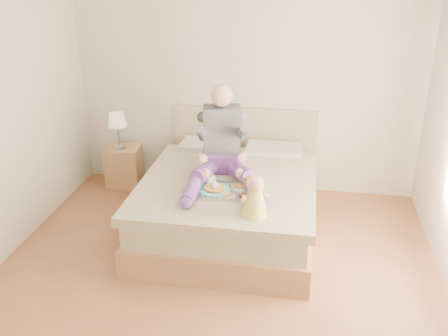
% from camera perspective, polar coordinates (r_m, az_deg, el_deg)
% --- Properties ---
extents(room, '(4.02, 4.22, 2.71)m').
position_cam_1_polar(room, '(3.74, -0.42, 5.40)').
color(room, brown).
rests_on(room, ground).
extents(bed, '(1.70, 2.18, 1.00)m').
position_cam_1_polar(bed, '(5.19, 0.84, -3.45)').
color(bed, '#936644').
rests_on(bed, ground).
extents(nightstand, '(0.44, 0.40, 0.49)m').
position_cam_1_polar(nightstand, '(6.26, -11.35, 0.22)').
color(nightstand, '#936644').
rests_on(nightstand, ground).
extents(lamp, '(0.22, 0.22, 0.45)m').
position_cam_1_polar(lamp, '(6.02, -12.10, 5.19)').
color(lamp, '#AAACB1').
rests_on(lamp, nightstand).
extents(adult, '(0.78, 1.16, 0.91)m').
position_cam_1_polar(adult, '(4.92, -0.22, 2.11)').
color(adult, '#5F327D').
rests_on(adult, bed).
extents(tray, '(0.53, 0.43, 0.14)m').
position_cam_1_polar(tray, '(4.64, 0.15, -2.43)').
color(tray, '#AAACB1').
rests_on(tray, bed).
extents(baby, '(0.27, 0.33, 0.37)m').
position_cam_1_polar(baby, '(4.21, 3.50, -3.56)').
color(baby, '#EDDC4A').
rests_on(baby, bed).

